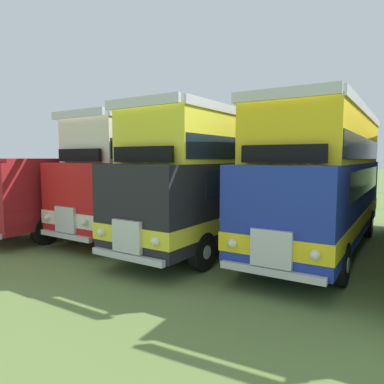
# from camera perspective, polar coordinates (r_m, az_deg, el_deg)

# --- Properties ---
(ground_plane) EXTENTS (200.00, 200.00, 0.00)m
(ground_plane) POSITION_cam_1_polar(r_m,az_deg,el_deg) (13.04, 12.96, -7.96)
(ground_plane) COLOR olive
(bus_first_in_row) EXTENTS (3.15, 11.44, 2.99)m
(bus_first_in_row) POSITION_cam_1_polar(r_m,az_deg,el_deg) (16.78, -14.84, 1.06)
(bus_first_in_row) COLOR maroon
(bus_first_in_row) RESTS_ON ground
(bus_second_in_row) EXTENTS (3.01, 10.17, 4.52)m
(bus_second_in_row) POSITION_cam_1_polar(r_m,az_deg,el_deg) (15.14, -4.39, 3.03)
(bus_second_in_row) COLOR red
(bus_second_in_row) RESTS_ON ground
(bus_third_in_row) EXTENTS (3.11, 10.97, 4.52)m
(bus_third_in_row) POSITION_cam_1_polar(r_m,az_deg,el_deg) (13.15, 6.25, 2.66)
(bus_third_in_row) COLOR black
(bus_third_in_row) RESTS_ON ground
(bus_fourth_in_row) EXTENTS (2.81, 9.82, 4.52)m
(bus_fourth_in_row) POSITION_cam_1_polar(r_m,az_deg,el_deg) (12.28, 20.41, 2.12)
(bus_fourth_in_row) COLOR #1E339E
(bus_fourth_in_row) RESTS_ON ground
(rope_fence_line) EXTENTS (22.35, 0.08, 1.05)m
(rope_fence_line) POSITION_cam_1_polar(r_m,az_deg,el_deg) (24.25, 21.24, -0.33)
(rope_fence_line) COLOR #8C704C
(rope_fence_line) RESTS_ON ground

